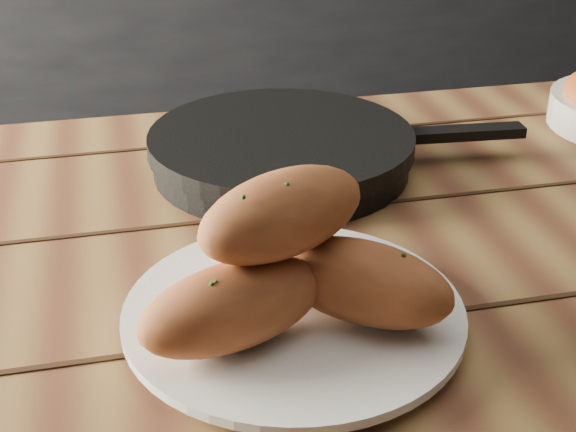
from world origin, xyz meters
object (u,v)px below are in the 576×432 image
object	(u,v)px
bread_rolls	(288,260)
skillet	(283,150)
table	(326,355)
plate	(294,316)

from	to	relation	value
bread_rolls	skillet	distance (m)	0.31
skillet	bread_rolls	bearing A→B (deg)	-101.87
table	skillet	bearing A→B (deg)	89.00
table	skillet	size ratio (longest dim) A/B	3.16
plate	bread_rolls	world-z (taller)	bread_rolls
plate	bread_rolls	xyz separation A→B (m)	(-0.01, -0.00, 0.05)
table	skillet	xyz separation A→B (m)	(0.00, 0.21, 0.13)
table	bread_rolls	xyz separation A→B (m)	(-0.06, -0.09, 0.17)
plate	table	bearing A→B (deg)	58.84
table	skillet	world-z (taller)	skillet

